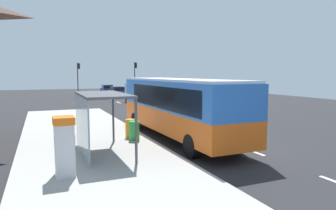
{
  "coord_description": "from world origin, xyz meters",
  "views": [
    {
      "loc": [
        -8.45,
        -12.22,
        3.49
      ],
      "look_at": [
        -1.0,
        5.56,
        1.5
      ],
      "focal_mm": 32.7,
      "sensor_mm": 36.0,
      "label": 1
    }
  ],
  "objects_px": {
    "bus": "(177,104)",
    "white_van": "(138,92)",
    "ticket_machine": "(64,146)",
    "bus_shelter": "(95,108)",
    "traffic_light_far_side": "(78,74)",
    "sedan_near": "(117,91)",
    "recycling_bin_orange": "(130,128)",
    "traffic_light_near_side": "(135,73)",
    "recycling_bin_green": "(134,131)",
    "sedan_far": "(107,89)"
  },
  "relations": [
    {
      "from": "sedan_far",
      "to": "traffic_light_near_side",
      "type": "distance_m",
      "value": 7.59
    },
    {
      "from": "ticket_machine",
      "to": "traffic_light_far_side",
      "type": "bearing_deg",
      "value": 82.81
    },
    {
      "from": "traffic_light_near_side",
      "to": "traffic_light_far_side",
      "type": "bearing_deg",
      "value": 174.68
    },
    {
      "from": "traffic_light_near_side",
      "to": "sedan_far",
      "type": "bearing_deg",
      "value": 116.79
    },
    {
      "from": "white_van",
      "to": "traffic_light_far_side",
      "type": "xyz_separation_m",
      "value": [
        -5.3,
        13.03,
        2.03
      ]
    },
    {
      "from": "recycling_bin_orange",
      "to": "bus_shelter",
      "type": "bearing_deg",
      "value": -130.15
    },
    {
      "from": "recycling_bin_green",
      "to": "traffic_light_far_side",
      "type": "bearing_deg",
      "value": 88.09
    },
    {
      "from": "recycling_bin_green",
      "to": "bus",
      "type": "bearing_deg",
      "value": 6.82
    },
    {
      "from": "bus",
      "to": "recycling_bin_orange",
      "type": "bearing_deg",
      "value": 170.81
    },
    {
      "from": "recycling_bin_orange",
      "to": "bus",
      "type": "bearing_deg",
      "value": -9.19
    },
    {
      "from": "ticket_machine",
      "to": "traffic_light_near_side",
      "type": "bearing_deg",
      "value": 69.96
    },
    {
      "from": "ticket_machine",
      "to": "bus_shelter",
      "type": "height_order",
      "value": "bus_shelter"
    },
    {
      "from": "sedan_far",
      "to": "recycling_bin_orange",
      "type": "xyz_separation_m",
      "value": [
        -6.5,
        -37.79,
        -0.14
      ]
    },
    {
      "from": "bus_shelter",
      "to": "white_van",
      "type": "bearing_deg",
      "value": 68.49
    },
    {
      "from": "ticket_machine",
      "to": "recycling_bin_green",
      "type": "height_order",
      "value": "ticket_machine"
    },
    {
      "from": "recycling_bin_green",
      "to": "traffic_light_far_side",
      "type": "height_order",
      "value": "traffic_light_far_side"
    },
    {
      "from": "sedan_far",
      "to": "bus_shelter",
      "type": "relative_size",
      "value": 1.12
    },
    {
      "from": "white_van",
      "to": "recycling_bin_orange",
      "type": "xyz_separation_m",
      "value": [
        -6.4,
        -19.23,
        -0.69
      ]
    },
    {
      "from": "sedan_near",
      "to": "sedan_far",
      "type": "bearing_deg",
      "value": 90.04
    },
    {
      "from": "sedan_near",
      "to": "traffic_light_near_side",
      "type": "relative_size",
      "value": 0.85
    },
    {
      "from": "bus",
      "to": "traffic_light_far_side",
      "type": "bearing_deg",
      "value": 92.44
    },
    {
      "from": "traffic_light_near_side",
      "to": "bus_shelter",
      "type": "height_order",
      "value": "traffic_light_near_side"
    },
    {
      "from": "traffic_light_far_side",
      "to": "bus_shelter",
      "type": "bearing_deg",
      "value": -95.42
    },
    {
      "from": "sedan_near",
      "to": "ticket_machine",
      "type": "xyz_separation_m",
      "value": [
        -10.1,
        -35.41,
        0.38
      ]
    },
    {
      "from": "traffic_light_near_side",
      "to": "bus_shelter",
      "type": "distance_m",
      "value": 36.13
    },
    {
      "from": "white_van",
      "to": "sedan_far",
      "type": "relative_size",
      "value": 1.17
    },
    {
      "from": "ticket_machine",
      "to": "bus_shelter",
      "type": "relative_size",
      "value": 0.48
    },
    {
      "from": "bus",
      "to": "recycling_bin_green",
      "type": "xyz_separation_m",
      "value": [
        -2.49,
        -0.3,
        -1.19
      ]
    },
    {
      "from": "white_van",
      "to": "sedan_far",
      "type": "distance_m",
      "value": 18.57
    },
    {
      "from": "recycling_bin_green",
      "to": "bus_shelter",
      "type": "bearing_deg",
      "value": -139.01
    },
    {
      "from": "ticket_machine",
      "to": "recycling_bin_green",
      "type": "distance_m",
      "value": 5.63
    },
    {
      "from": "recycling_bin_green",
      "to": "traffic_light_near_side",
      "type": "relative_size",
      "value": 0.18
    },
    {
      "from": "sedan_near",
      "to": "sedan_far",
      "type": "distance_m",
      "value": 7.38
    },
    {
      "from": "bus",
      "to": "white_van",
      "type": "distance_m",
      "value": 20.02
    },
    {
      "from": "white_van",
      "to": "bus_shelter",
      "type": "distance_m",
      "value": 23.5
    },
    {
      "from": "bus",
      "to": "traffic_light_far_side",
      "type": "relative_size",
      "value": 2.17
    },
    {
      "from": "bus",
      "to": "traffic_light_near_side",
      "type": "relative_size",
      "value": 2.09
    },
    {
      "from": "recycling_bin_orange",
      "to": "sedan_far",
      "type": "bearing_deg",
      "value": 80.24
    },
    {
      "from": "ticket_machine",
      "to": "recycling_bin_orange",
      "type": "bearing_deg",
      "value": 54.24
    },
    {
      "from": "sedan_far",
      "to": "recycling_bin_orange",
      "type": "bearing_deg",
      "value": -99.76
    },
    {
      "from": "bus_shelter",
      "to": "sedan_far",
      "type": "bearing_deg",
      "value": 77.84
    },
    {
      "from": "traffic_light_far_side",
      "to": "sedan_near",
      "type": "bearing_deg",
      "value": -18.84
    },
    {
      "from": "sedan_near",
      "to": "traffic_light_far_side",
      "type": "relative_size",
      "value": 0.88
    },
    {
      "from": "bus_shelter",
      "to": "recycling_bin_green",
      "type": "bearing_deg",
      "value": 40.99
    },
    {
      "from": "sedan_far",
      "to": "traffic_light_far_side",
      "type": "relative_size",
      "value": 0.88
    },
    {
      "from": "sedan_far",
      "to": "traffic_light_far_side",
      "type": "distance_m",
      "value": 8.15
    },
    {
      "from": "bus",
      "to": "ticket_machine",
      "type": "relative_size",
      "value": 5.69
    },
    {
      "from": "white_van",
      "to": "ticket_machine",
      "type": "distance_m",
      "value": 26.21
    },
    {
      "from": "recycling_bin_orange",
      "to": "bus_shelter",
      "type": "distance_m",
      "value": 3.72
    },
    {
      "from": "white_van",
      "to": "bus_shelter",
      "type": "xyz_separation_m",
      "value": [
        -8.61,
        -21.85,
        0.75
      ]
    }
  ]
}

